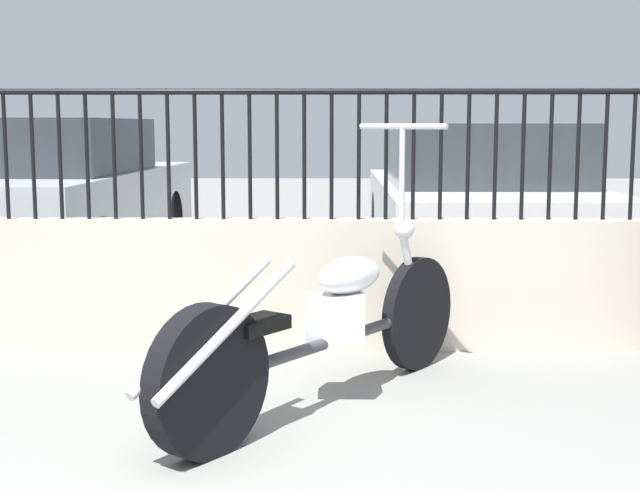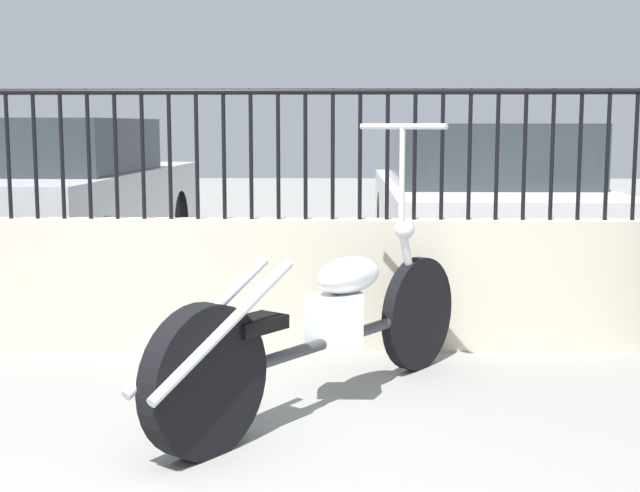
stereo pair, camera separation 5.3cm
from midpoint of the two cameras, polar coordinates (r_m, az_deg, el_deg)
low_wall at (r=5.37m, az=-4.92°, el=-2.41°), size 8.66×0.18×0.78m
fence_railing at (r=5.29m, az=-5.03°, el=7.12°), size 8.66×0.04×0.77m
motorcycle_dark_grey at (r=4.15m, az=-0.11°, el=-5.42°), size 1.47×1.93×1.35m
car_silver at (r=8.55m, az=-16.62°, el=3.19°), size 1.99×4.29×1.39m
car_white at (r=8.12m, az=10.47°, el=2.97°), size 1.76×4.35×1.35m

